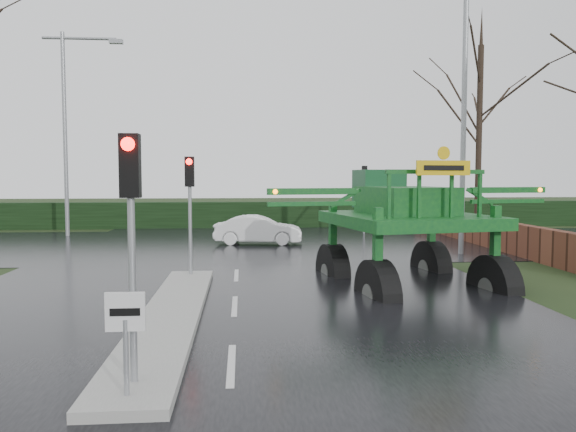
{
  "coord_description": "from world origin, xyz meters",
  "views": [
    {
      "loc": [
        0.18,
        -8.63,
        2.95
      ],
      "look_at": [
        1.3,
        4.96,
        2.0
      ],
      "focal_mm": 35.0,
      "sensor_mm": 36.0,
      "label": 1
    }
  ],
  "objects": [
    {
      "name": "hedge_row",
      "position": [
        0.0,
        24.0,
        0.75
      ],
      "size": [
        44.0,
        0.9,
        1.5
      ],
      "primitive_type": "cube",
      "color": "black",
      "rests_on": "ground"
    },
    {
      "name": "traffic_signal_near",
      "position": [
        -1.3,
        -1.01,
        2.59
      ],
      "size": [
        0.26,
        0.33,
        3.52
      ],
      "color": "gray",
      "rests_on": "ground"
    },
    {
      "name": "keep_left_sign",
      "position": [
        -1.3,
        -1.5,
        1.06
      ],
      "size": [
        0.5,
        0.07,
        1.35
      ],
      "color": "gray",
      "rests_on": "ground"
    },
    {
      "name": "road_cross",
      "position": [
        0.0,
        16.0,
        0.01
      ],
      "size": [
        80.0,
        12.0,
        0.02
      ],
      "primitive_type": "cube",
      "color": "black",
      "rests_on": "ground"
    },
    {
      "name": "ground",
      "position": [
        0.0,
        0.0,
        0.0
      ],
      "size": [
        140.0,
        140.0,
        0.0
      ],
      "primitive_type": "plane",
      "color": "black",
      "rests_on": "ground"
    },
    {
      "name": "traffic_signal_far",
      "position": [
        6.5,
        20.01,
        2.59
      ],
      "size": [
        0.26,
        0.33,
        3.52
      ],
      "rotation": [
        0.0,
        0.0,
        3.14
      ],
      "color": "gray",
      "rests_on": "ground"
    },
    {
      "name": "median_island",
      "position": [
        -1.3,
        3.0,
        0.09
      ],
      "size": [
        1.2,
        10.0,
        0.16
      ],
      "primitive_type": "cube",
      "color": "gray",
      "rests_on": "ground"
    },
    {
      "name": "road_main",
      "position": [
        0.0,
        10.0,
        0.0
      ],
      "size": [
        14.0,
        80.0,
        0.02
      ],
      "primitive_type": "cube",
      "color": "black",
      "rests_on": "ground"
    },
    {
      "name": "traffic_signal_mid",
      "position": [
        -1.3,
        7.49,
        2.59
      ],
      "size": [
        0.26,
        0.33,
        3.52
      ],
      "color": "gray",
      "rests_on": "ground"
    },
    {
      "name": "tree_right_far",
      "position": [
        13.0,
        21.0,
        6.5
      ],
      "size": [
        7.0,
        7.0,
        12.05
      ],
      "color": "black",
      "rests_on": "ground"
    },
    {
      "name": "brick_wall",
      "position": [
        10.5,
        16.0,
        0.6
      ],
      "size": [
        0.4,
        20.0,
        1.2
      ],
      "primitive_type": "cube",
      "color": "#592D1E",
      "rests_on": "ground"
    },
    {
      "name": "street_light_left_far",
      "position": [
        -8.19,
        20.0,
        5.99
      ],
      "size": [
        3.85,
        0.3,
        10.0
      ],
      "color": "gray",
      "rests_on": "ground"
    },
    {
      "name": "street_light_right",
      "position": [
        8.19,
        12.0,
        5.99
      ],
      "size": [
        3.85,
        0.3,
        10.0
      ],
      "color": "gray",
      "rests_on": "ground"
    },
    {
      "name": "crop_sprayer",
      "position": [
        3.46,
        5.04,
        2.19
      ],
      "size": [
        8.18,
        5.75,
        4.63
      ],
      "rotation": [
        0.0,
        0.0,
        0.18
      ],
      "color": "black",
      "rests_on": "ground"
    },
    {
      "name": "white_sedan",
      "position": [
        0.88,
        15.79,
        0.0
      ],
      "size": [
        3.92,
        1.76,
        1.25
      ],
      "primitive_type": "imported",
      "rotation": [
        0.0,
        0.0,
        1.45
      ],
      "color": "white",
      "rests_on": "ground"
    }
  ]
}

